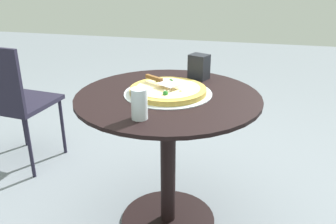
{
  "coord_description": "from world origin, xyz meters",
  "views": [
    {
      "loc": [
        1.6,
        0.37,
        1.34
      ],
      "look_at": [
        -0.02,
        -0.01,
        0.65
      ],
      "focal_mm": 38.73,
      "sensor_mm": 36.0,
      "label": 1
    }
  ],
  "objects_px": {
    "pizza_on_tray": "(168,91)",
    "drinking_cup": "(139,104)",
    "patio_table": "(168,137)",
    "pizza_server": "(161,81)",
    "patio_chair_near": "(11,97)",
    "napkin_dispenser": "(199,67)"
  },
  "relations": [
    {
      "from": "pizza_on_tray",
      "to": "drinking_cup",
      "type": "distance_m",
      "value": 0.33
    },
    {
      "from": "drinking_cup",
      "to": "patio_table",
      "type": "bearing_deg",
      "value": 170.52
    },
    {
      "from": "pizza_server",
      "to": "drinking_cup",
      "type": "distance_m",
      "value": 0.35
    },
    {
      "from": "patio_table",
      "to": "patio_chair_near",
      "type": "xyz_separation_m",
      "value": [
        -0.35,
        -1.14,
        -0.01
      ]
    },
    {
      "from": "pizza_server",
      "to": "napkin_dispenser",
      "type": "distance_m",
      "value": 0.29
    },
    {
      "from": "napkin_dispenser",
      "to": "pizza_on_tray",
      "type": "bearing_deg",
      "value": -88.85
    },
    {
      "from": "pizza_on_tray",
      "to": "drinking_cup",
      "type": "bearing_deg",
      "value": -7.87
    },
    {
      "from": "patio_chair_near",
      "to": "drinking_cup",
      "type": "bearing_deg",
      "value": 59.14
    },
    {
      "from": "pizza_on_tray",
      "to": "drinking_cup",
      "type": "relative_size",
      "value": 3.34
    },
    {
      "from": "pizza_server",
      "to": "drinking_cup",
      "type": "bearing_deg",
      "value": -0.57
    },
    {
      "from": "napkin_dispenser",
      "to": "patio_chair_near",
      "type": "distance_m",
      "value": 1.29
    },
    {
      "from": "patio_table",
      "to": "pizza_on_tray",
      "type": "bearing_deg",
      "value": -166.63
    },
    {
      "from": "pizza_on_tray",
      "to": "patio_table",
      "type": "bearing_deg",
      "value": 13.37
    },
    {
      "from": "patio_table",
      "to": "patio_chair_near",
      "type": "height_order",
      "value": "patio_chair_near"
    },
    {
      "from": "patio_table",
      "to": "drinking_cup",
      "type": "height_order",
      "value": "drinking_cup"
    },
    {
      "from": "pizza_server",
      "to": "patio_table",
      "type": "bearing_deg",
      "value": 45.52
    },
    {
      "from": "drinking_cup",
      "to": "patio_chair_near",
      "type": "relative_size",
      "value": 0.15
    },
    {
      "from": "napkin_dispenser",
      "to": "patio_chair_near",
      "type": "bearing_deg",
      "value": -159.65
    },
    {
      "from": "patio_table",
      "to": "drinking_cup",
      "type": "relative_size",
      "value": 6.97
    },
    {
      "from": "patio_table",
      "to": "drinking_cup",
      "type": "xyz_separation_m",
      "value": [
        0.3,
        -0.05,
        0.29
      ]
    },
    {
      "from": "pizza_on_tray",
      "to": "pizza_server",
      "type": "bearing_deg",
      "value": -119.0
    },
    {
      "from": "napkin_dispenser",
      "to": "patio_chair_near",
      "type": "height_order",
      "value": "napkin_dispenser"
    }
  ]
}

